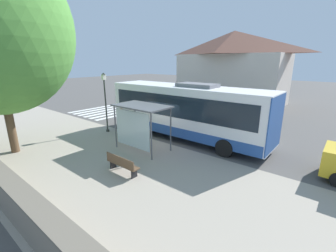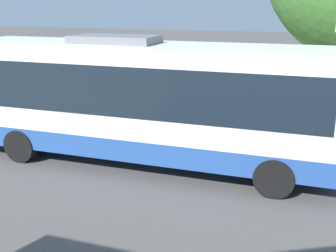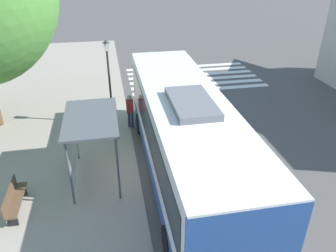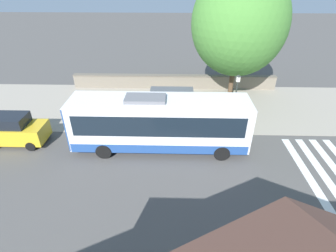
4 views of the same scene
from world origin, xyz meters
The scene contains 10 objects.
ground_plane centered at (0.00, 0.00, 0.00)m, with size 120.00×120.00×0.00m, color #514F4C.
sidewalk_plaza centered at (-4.50, 0.00, 0.01)m, with size 9.00×44.00×0.02m.
stone_wall centered at (-8.55, 0.00, 0.68)m, with size 0.60×20.00×1.35m.
bus centered at (1.67, -0.88, 1.92)m, with size 2.76×11.23×3.71m.
bus_shelter centered at (-1.79, -0.14, 2.21)m, with size 1.90×3.21×2.65m.
pedestrian centered at (0.04, 3.74, 1.02)m, with size 0.34×0.23×1.74m.
bench centered at (-4.35, -1.54, 0.48)m, with size 0.40×1.87×0.88m.
street_lamp_near centered at (-0.82, 4.36, 2.53)m, with size 0.28×0.28×4.27m.
shade_tree centered at (-6.55, 5.24, 6.54)m, with size 7.79×7.79×10.83m.
parked_car_behind_bus centered at (1.40, -10.70, 1.01)m, with size 1.96×4.04×2.11m.
Camera 4 is at (16.09, 0.08, 10.41)m, focal length 28.00 mm.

